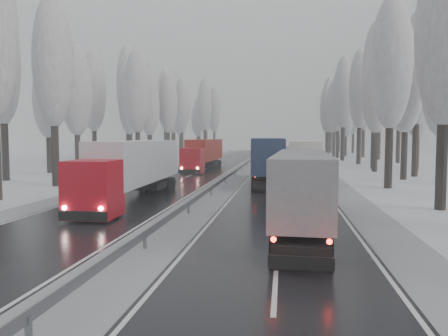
% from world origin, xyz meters
% --- Properties ---
extents(ground, '(260.00, 260.00, 0.00)m').
position_xyz_m(ground, '(0.00, 0.00, 0.00)').
color(ground, white).
rests_on(ground, ground).
extents(carriageway_right, '(7.50, 200.00, 0.03)m').
position_xyz_m(carriageway_right, '(5.25, 30.00, 0.01)').
color(carriageway_right, black).
rests_on(carriageway_right, ground).
extents(carriageway_left, '(7.50, 200.00, 0.03)m').
position_xyz_m(carriageway_left, '(-5.25, 30.00, 0.01)').
color(carriageway_left, black).
rests_on(carriageway_left, ground).
extents(median_slush, '(3.00, 200.00, 0.04)m').
position_xyz_m(median_slush, '(0.00, 30.00, 0.02)').
color(median_slush, '#9B9EA3').
rests_on(median_slush, ground).
extents(shoulder_right, '(2.40, 200.00, 0.04)m').
position_xyz_m(shoulder_right, '(10.20, 30.00, 0.02)').
color(shoulder_right, '#9B9EA3').
rests_on(shoulder_right, ground).
extents(shoulder_left, '(2.40, 200.00, 0.04)m').
position_xyz_m(shoulder_left, '(-10.20, 30.00, 0.02)').
color(shoulder_left, '#9B9EA3').
rests_on(shoulder_left, ground).
extents(median_guardrail, '(0.12, 200.00, 0.76)m').
position_xyz_m(median_guardrail, '(0.00, 29.99, 0.60)').
color(median_guardrail, slate).
rests_on(median_guardrail, ground).
extents(tree_16, '(3.60, 3.60, 16.53)m').
position_xyz_m(tree_16, '(15.04, 15.67, 10.67)').
color(tree_16, black).
rests_on(tree_16, ground).
extents(tree_18, '(3.60, 3.60, 16.58)m').
position_xyz_m(tree_18, '(14.51, 27.03, 10.70)').
color(tree_18, black).
rests_on(tree_18, ground).
extents(tree_19, '(3.60, 3.60, 14.57)m').
position_xyz_m(tree_19, '(20.02, 31.03, 9.42)').
color(tree_19, black).
rests_on(tree_19, ground).
extents(tree_20, '(3.60, 3.60, 15.71)m').
position_xyz_m(tree_20, '(17.90, 35.17, 10.14)').
color(tree_20, black).
rests_on(tree_20, ground).
extents(tree_21, '(3.60, 3.60, 18.62)m').
position_xyz_m(tree_21, '(20.12, 39.17, 12.00)').
color(tree_21, black).
rests_on(tree_21, ground).
extents(tree_22, '(3.60, 3.60, 15.86)m').
position_xyz_m(tree_22, '(17.02, 45.60, 10.24)').
color(tree_22, black).
rests_on(tree_22, ground).
extents(tree_23, '(3.60, 3.60, 13.55)m').
position_xyz_m(tree_23, '(23.31, 49.60, 8.77)').
color(tree_23, black).
rests_on(tree_23, ground).
extents(tree_24, '(3.60, 3.60, 20.49)m').
position_xyz_m(tree_24, '(17.90, 51.02, 13.19)').
color(tree_24, black).
rests_on(tree_24, ground).
extents(tree_25, '(3.60, 3.60, 19.44)m').
position_xyz_m(tree_25, '(24.81, 55.02, 12.52)').
color(tree_25, black).
rests_on(tree_25, ground).
extents(tree_26, '(3.60, 3.60, 18.78)m').
position_xyz_m(tree_26, '(17.56, 61.27, 12.10)').
color(tree_26, black).
rests_on(tree_26, ground).
extents(tree_27, '(3.60, 3.60, 17.62)m').
position_xyz_m(tree_27, '(24.72, 65.27, 11.36)').
color(tree_27, black).
rests_on(tree_27, ground).
extents(tree_28, '(3.60, 3.60, 19.62)m').
position_xyz_m(tree_28, '(16.34, 71.95, 12.64)').
color(tree_28, black).
rests_on(tree_28, ground).
extents(tree_29, '(3.60, 3.60, 18.11)m').
position_xyz_m(tree_29, '(23.71, 75.95, 11.67)').
color(tree_29, black).
rests_on(tree_29, ground).
extents(tree_30, '(3.60, 3.60, 17.86)m').
position_xyz_m(tree_30, '(16.56, 81.70, 11.52)').
color(tree_30, black).
rests_on(tree_30, ground).
extents(tree_31, '(3.60, 3.60, 18.58)m').
position_xyz_m(tree_31, '(22.48, 85.70, 11.97)').
color(tree_31, black).
rests_on(tree_31, ground).
extents(tree_32, '(3.60, 3.60, 17.33)m').
position_xyz_m(tree_32, '(16.63, 89.21, 11.18)').
color(tree_32, black).
rests_on(tree_32, ground).
extents(tree_33, '(3.60, 3.60, 14.33)m').
position_xyz_m(tree_33, '(19.77, 93.21, 9.26)').
color(tree_33, black).
rests_on(tree_33, ground).
extents(tree_34, '(3.60, 3.60, 17.63)m').
position_xyz_m(tree_34, '(15.73, 96.32, 11.37)').
color(tree_34, black).
rests_on(tree_34, ground).
extents(tree_35, '(3.60, 3.60, 18.25)m').
position_xyz_m(tree_35, '(24.94, 100.32, 11.77)').
color(tree_35, black).
rests_on(tree_35, ground).
extents(tree_36, '(3.60, 3.60, 20.23)m').
position_xyz_m(tree_36, '(17.04, 106.16, 13.02)').
color(tree_36, black).
rests_on(tree_36, ground).
extents(tree_37, '(3.60, 3.60, 16.37)m').
position_xyz_m(tree_37, '(24.02, 110.16, 10.56)').
color(tree_37, black).
rests_on(tree_37, ground).
extents(tree_38, '(3.60, 3.60, 17.97)m').
position_xyz_m(tree_38, '(18.73, 116.73, 11.59)').
color(tree_38, black).
rests_on(tree_38, ground).
extents(tree_39, '(3.60, 3.60, 16.19)m').
position_xyz_m(tree_39, '(21.55, 120.73, 10.45)').
color(tree_39, black).
rests_on(tree_39, ground).
extents(tree_58, '(3.60, 3.60, 17.21)m').
position_xyz_m(tree_58, '(-15.13, 24.57, 11.10)').
color(tree_58, black).
rests_on(tree_58, ground).
extents(tree_59, '(3.60, 3.60, 18.41)m').
position_xyz_m(tree_59, '(-22.80, 28.57, 11.87)').
color(tree_59, black).
rests_on(tree_59, ground).
extents(tree_60, '(3.60, 3.60, 14.84)m').
position_xyz_m(tree_60, '(-17.75, 34.20, 9.59)').
color(tree_60, black).
rests_on(tree_60, ground).
extents(tree_61, '(3.60, 3.60, 13.95)m').
position_xyz_m(tree_61, '(-23.52, 38.20, 9.02)').
color(tree_61, black).
rests_on(tree_61, ground).
extents(tree_62, '(3.60, 3.60, 16.04)m').
position_xyz_m(tree_62, '(-13.94, 43.73, 10.36)').
color(tree_62, black).
rests_on(tree_62, ground).
extents(tree_63, '(3.60, 3.60, 16.88)m').
position_xyz_m(tree_63, '(-21.85, 47.73, 10.89)').
color(tree_63, black).
rests_on(tree_63, ground).
extents(tree_64, '(3.60, 3.60, 15.42)m').
position_xyz_m(tree_64, '(-18.26, 52.71, 9.96)').
color(tree_64, black).
rests_on(tree_64, ground).
extents(tree_65, '(3.60, 3.60, 19.48)m').
position_xyz_m(tree_65, '(-20.05, 56.71, 12.55)').
color(tree_65, black).
rests_on(tree_65, ground).
extents(tree_66, '(3.60, 3.60, 15.23)m').
position_xyz_m(tree_66, '(-18.16, 62.35, 9.84)').
color(tree_66, black).
rests_on(tree_66, ground).
extents(tree_67, '(3.60, 3.60, 17.09)m').
position_xyz_m(tree_67, '(-19.54, 66.35, 11.03)').
color(tree_67, black).
rests_on(tree_67, ground).
extents(tree_68, '(3.60, 3.60, 16.65)m').
position_xyz_m(tree_68, '(-16.58, 69.11, 10.75)').
color(tree_68, black).
rests_on(tree_68, ground).
extents(tree_69, '(3.60, 3.60, 19.35)m').
position_xyz_m(tree_69, '(-21.42, 73.11, 12.46)').
color(tree_69, black).
rests_on(tree_69, ground).
extents(tree_70, '(3.60, 3.60, 17.09)m').
position_xyz_m(tree_70, '(-16.33, 79.19, 11.03)').
color(tree_70, black).
rests_on(tree_70, ground).
extents(tree_71, '(3.60, 3.60, 19.61)m').
position_xyz_m(tree_71, '(-21.09, 83.19, 12.63)').
color(tree_71, black).
rests_on(tree_71, ground).
extents(tree_72, '(3.60, 3.60, 15.11)m').
position_xyz_m(tree_72, '(-18.93, 88.54, 9.76)').
color(tree_72, black).
rests_on(tree_72, ground).
extents(tree_73, '(3.60, 3.60, 17.22)m').
position_xyz_m(tree_73, '(-21.82, 92.54, 11.11)').
color(tree_73, black).
rests_on(tree_73, ground).
extents(tree_74, '(3.60, 3.60, 19.68)m').
position_xyz_m(tree_74, '(-15.07, 99.33, 12.67)').
color(tree_74, black).
rests_on(tree_74, ground).
extents(tree_75, '(3.60, 3.60, 18.60)m').
position_xyz_m(tree_75, '(-24.20, 103.33, 11.99)').
color(tree_75, black).
rests_on(tree_75, ground).
extents(tree_76, '(3.60, 3.60, 18.55)m').
position_xyz_m(tree_76, '(-14.05, 108.72, 11.95)').
color(tree_76, black).
rests_on(tree_76, ground).
extents(tree_77, '(3.60, 3.60, 14.32)m').
position_xyz_m(tree_77, '(-19.66, 112.72, 9.26)').
color(tree_77, black).
rests_on(tree_77, ground).
extents(tree_78, '(3.60, 3.60, 19.55)m').
position_xyz_m(tree_78, '(-17.56, 115.31, 12.59)').
color(tree_78, black).
rests_on(tree_78, ground).
extents(tree_79, '(3.60, 3.60, 17.07)m').
position_xyz_m(tree_79, '(-20.33, 119.31, 11.01)').
color(tree_79, black).
rests_on(tree_79, ground).
extents(truck_grey_tarp, '(2.86, 14.67, 3.74)m').
position_xyz_m(truck_grey_tarp, '(6.33, 8.89, 2.18)').
color(truck_grey_tarp, '#505155').
rests_on(truck_grey_tarp, ground).
extents(truck_blue_box, '(3.89, 17.08, 4.35)m').
position_xyz_m(truck_blue_box, '(3.67, 29.26, 2.54)').
color(truck_blue_box, navy).
rests_on(truck_blue_box, ground).
extents(truck_cream_box, '(3.12, 16.19, 4.13)m').
position_xyz_m(truck_cream_box, '(7.41, 29.66, 2.41)').
color(truck_cream_box, '#BBB9A6').
rests_on(truck_cream_box, ground).
extents(box_truck_distant, '(2.37, 7.01, 2.59)m').
position_xyz_m(box_truck_distant, '(6.25, 80.08, 1.32)').
color(box_truck_distant, '#B1B4B8').
rests_on(box_truck_distant, ground).
extents(truck_red_white, '(2.88, 16.45, 4.20)m').
position_xyz_m(truck_red_white, '(-4.79, 16.27, 2.45)').
color(truck_red_white, '#AF0917').
rests_on(truck_red_white, ground).
extents(truck_red_red, '(2.88, 16.14, 4.12)m').
position_xyz_m(truck_red_red, '(-5.19, 44.78, 2.41)').
color(truck_red_red, '#A90912').
rests_on(truck_red_red, ground).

